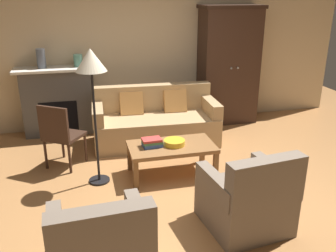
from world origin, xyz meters
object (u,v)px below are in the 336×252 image
(armoire, at_px, (228,65))
(side_chair_wooden, at_px, (60,133))
(fireplace, at_px, (58,101))
(book_stack, at_px, (152,142))
(fruit_bowl, at_px, (174,142))
(armchair_near_right, at_px, (247,200))
(mantel_vase_slate, at_px, (41,58))
(couch, at_px, (155,122))
(floor_lamp, at_px, (91,68))
(coffee_table, at_px, (172,149))
(mantel_vase_jade, at_px, (78,60))

(armoire, xyz_separation_m, side_chair_wooden, (-2.89, -1.27, -0.52))
(fireplace, xyz_separation_m, book_stack, (1.20, -1.88, -0.09))
(fruit_bowl, relative_size, armchair_near_right, 0.31)
(fireplace, distance_m, mantel_vase_slate, 0.73)
(fireplace, height_order, mantel_vase_slate, mantel_vase_slate)
(mantel_vase_slate, distance_m, side_chair_wooden, 1.55)
(couch, height_order, mantel_vase_slate, mantel_vase_slate)
(armchair_near_right, distance_m, floor_lamp, 2.23)
(couch, distance_m, floor_lamp, 1.86)
(coffee_table, relative_size, book_stack, 4.26)
(coffee_table, bearing_deg, mantel_vase_jade, 119.55)
(side_chair_wooden, bearing_deg, book_stack, -25.18)
(floor_lamp, bearing_deg, mantel_vase_jade, 94.18)
(couch, xyz_separation_m, mantel_vase_jade, (-1.10, 0.72, 0.90))
(coffee_table, xyz_separation_m, side_chair_wooden, (-1.38, 0.55, 0.15))
(side_chair_wooden, distance_m, floor_lamp, 1.15)
(fruit_bowl, bearing_deg, couch, 90.13)
(fireplace, bearing_deg, side_chair_wooden, -87.28)
(mantel_vase_jade, bearing_deg, couch, -33.32)
(armoire, bearing_deg, mantel_vase_jade, 178.66)
(armoire, bearing_deg, side_chair_wooden, -156.19)
(couch, xyz_separation_m, floor_lamp, (-0.97, -1.12, 1.13))
(couch, bearing_deg, floor_lamp, -130.83)
(armchair_near_right, bearing_deg, floor_lamp, 136.16)
(couch, bearing_deg, armchair_near_right, -80.28)
(fireplace, height_order, side_chair_wooden, fireplace)
(armoire, distance_m, fruit_bowl, 2.42)
(fireplace, bearing_deg, fruit_bowl, -52.16)
(fruit_bowl, bearing_deg, fireplace, 127.84)
(book_stack, bearing_deg, floor_lamp, 177.87)
(floor_lamp, bearing_deg, couch, 49.17)
(fireplace, height_order, book_stack, fireplace)
(coffee_table, distance_m, mantel_vase_jade, 2.33)
(armoire, xyz_separation_m, coffee_table, (-1.50, -1.83, -0.66))
(fireplace, xyz_separation_m, couch, (1.48, -0.74, -0.25))
(floor_lamp, bearing_deg, book_stack, -2.13)
(armoire, relative_size, mantel_vase_jade, 10.49)
(book_stack, bearing_deg, mantel_vase_jade, 113.67)
(fireplace, relative_size, book_stack, 4.88)
(coffee_table, height_order, floor_lamp, floor_lamp)
(mantel_vase_jade, bearing_deg, coffee_table, -60.45)
(coffee_table, height_order, side_chair_wooden, side_chair_wooden)
(coffee_table, height_order, fruit_bowl, fruit_bowl)
(armoire, distance_m, mantel_vase_jade, 2.58)
(mantel_vase_jade, bearing_deg, side_chair_wooden, -103.33)
(armoire, xyz_separation_m, mantel_vase_slate, (-3.13, 0.06, 0.25))
(armchair_near_right, bearing_deg, coffee_table, 109.32)
(fireplace, height_order, fruit_bowl, fireplace)
(fireplace, bearing_deg, mantel_vase_jade, -2.70)
(fruit_bowl, bearing_deg, mantel_vase_jade, 120.25)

